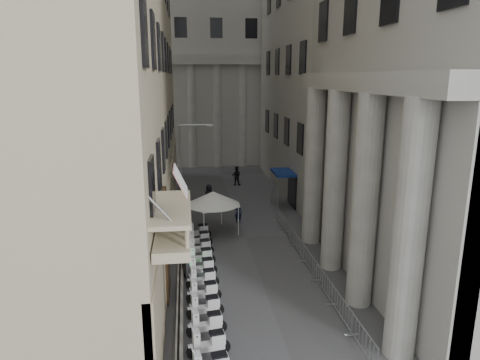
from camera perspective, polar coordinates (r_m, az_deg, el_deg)
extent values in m
cube|color=#B6B4AC|center=(56.17, -3.55, 18.04)|extent=(22.00, 10.00, 30.00)
cylinder|color=silver|center=(28.29, -4.81, -6.34)|extent=(0.06, 0.06, 2.02)
cylinder|color=silver|center=(28.50, 0.40, -6.14)|extent=(0.06, 0.06, 2.02)
cylinder|color=silver|center=(30.72, -5.03, -4.71)|extent=(0.06, 0.06, 2.02)
cylinder|color=silver|center=(30.92, -0.24, -4.54)|extent=(0.06, 0.06, 2.02)
cube|color=white|center=(29.25, -2.44, -3.44)|extent=(2.76, 2.76, 0.11)
cone|color=white|center=(29.12, -2.45, -2.58)|extent=(3.68, 3.68, 0.92)
cylinder|color=gray|center=(30.49, -7.84, 0.31)|extent=(0.16, 0.16, 7.38)
cylinder|color=gray|center=(29.99, -5.95, 7.30)|extent=(2.21, 0.36, 0.12)
cube|color=gray|center=(30.15, -4.02, 7.28)|extent=(0.48, 0.25, 0.14)
cube|color=black|center=(23.78, -7.24, -10.87)|extent=(0.46, 0.82, 1.66)
cube|color=#19E54C|center=(23.74, -6.96, -10.42)|extent=(0.21, 0.58, 0.92)
imported|color=black|center=(31.96, -0.25, -4.36)|extent=(0.67, 0.57, 1.56)
imported|color=black|center=(43.00, -0.49, 0.58)|extent=(1.11, 0.98, 1.89)
imported|color=black|center=(36.01, -4.14, -2.05)|extent=(1.09, 0.94, 1.89)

